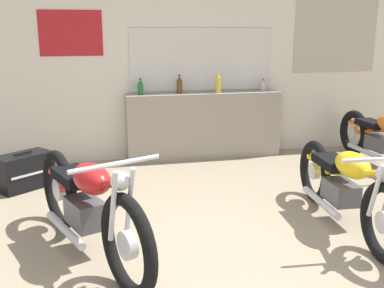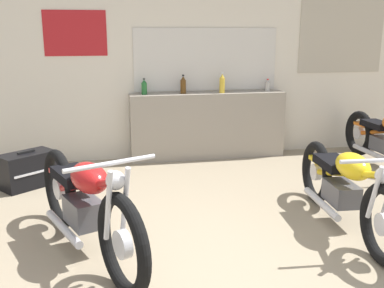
# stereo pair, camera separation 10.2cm
# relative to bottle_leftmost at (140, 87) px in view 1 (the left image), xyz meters

# --- Properties ---
(ground_plane) EXTENTS (24.00, 24.00, 0.00)m
(ground_plane) POSITION_rel_bottle_leftmost_xyz_m (0.10, -3.15, -1.00)
(ground_plane) COLOR gray
(wall_back) EXTENTS (10.00, 0.07, 2.80)m
(wall_back) POSITION_rel_bottle_leftmost_xyz_m (0.13, 0.16, 0.40)
(wall_back) COLOR beige
(wall_back) RESTS_ON ground_plane
(sill_counter) EXTENTS (2.13, 0.28, 0.90)m
(sill_counter) POSITION_rel_bottle_leftmost_xyz_m (0.87, -0.01, -0.55)
(sill_counter) COLOR gray
(sill_counter) RESTS_ON ground_plane
(bottle_leftmost) EXTENTS (0.07, 0.07, 0.21)m
(bottle_leftmost) POSITION_rel_bottle_leftmost_xyz_m (0.00, 0.00, 0.00)
(bottle_leftmost) COLOR #23662D
(bottle_leftmost) RESTS_ON sill_counter
(bottle_left_center) EXTENTS (0.07, 0.07, 0.25)m
(bottle_left_center) POSITION_rel_bottle_leftmost_xyz_m (0.52, 0.00, 0.02)
(bottle_left_center) COLOR #5B3814
(bottle_left_center) RESTS_ON sill_counter
(bottle_center) EXTENTS (0.07, 0.07, 0.28)m
(bottle_center) POSITION_rel_bottle_leftmost_xyz_m (1.05, -0.05, 0.03)
(bottle_center) COLOR gold
(bottle_center) RESTS_ON sill_counter
(bottle_right_center) EXTENTS (0.07, 0.07, 0.17)m
(bottle_right_center) POSITION_rel_bottle_leftmost_xyz_m (1.72, 0.02, -0.02)
(bottle_right_center) COLOR #B7B2A8
(bottle_right_center) RESTS_ON sill_counter
(motorcycle_yellow) EXTENTS (0.64, 1.93, 0.79)m
(motorcycle_yellow) POSITION_rel_bottle_leftmost_xyz_m (1.52, -2.51, -0.61)
(motorcycle_yellow) COLOR black
(motorcycle_yellow) RESTS_ON ground_plane
(motorcycle_red) EXTENTS (0.93, 1.89, 0.89)m
(motorcycle_red) POSITION_rel_bottle_leftmost_xyz_m (-0.71, -2.59, -0.57)
(motorcycle_red) COLOR black
(motorcycle_red) RESTS_ON ground_plane
(motorcycle_orange) EXTENTS (0.64, 1.97, 0.77)m
(motorcycle_orange) POSITION_rel_bottle_leftmost_xyz_m (2.99, -0.98, -0.62)
(motorcycle_orange) COLOR black
(motorcycle_orange) RESTS_ON ground_plane
(hard_case_black) EXTENTS (0.66, 0.61, 0.42)m
(hard_case_black) POSITION_rel_bottle_leftmost_xyz_m (-1.41, -0.82, -0.80)
(hard_case_black) COLOR black
(hard_case_black) RESTS_ON ground_plane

